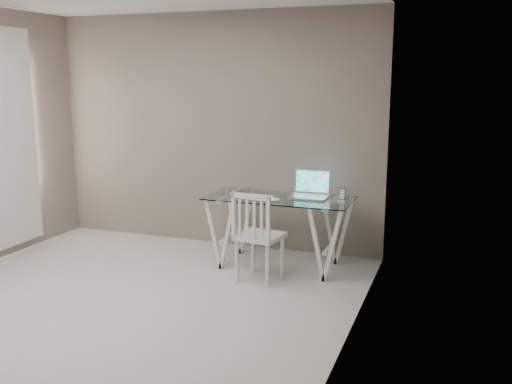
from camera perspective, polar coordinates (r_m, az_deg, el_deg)
room at (r=4.78m, az=-16.08°, el=7.95°), size 4.50×4.52×2.71m
desk at (r=5.98m, az=2.34°, el=-3.94°), size 1.50×0.70×0.75m
chair at (r=5.52m, az=0.03°, el=-4.06°), size 0.46×0.46×0.90m
laptop at (r=5.95m, az=5.44°, el=0.17°), size 0.39×0.31×0.28m
keyboard at (r=5.94m, az=0.53°, el=-0.40°), size 0.28×0.12×0.01m
mouse at (r=5.71m, az=1.87°, el=-0.76°), size 0.12×0.07×0.04m
phone_dock at (r=5.76m, az=8.58°, el=-0.59°), size 0.07×0.07×0.13m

